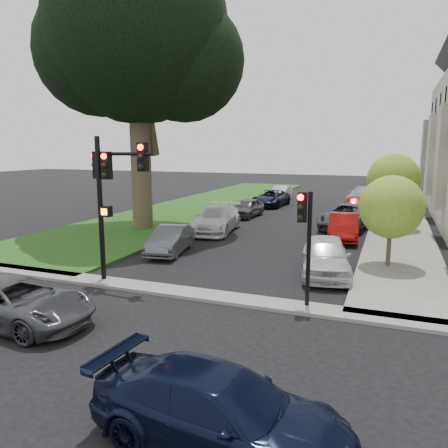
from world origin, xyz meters
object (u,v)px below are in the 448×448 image
(small_tree_b, at_px, (393,179))
(car_parked_0, at_px, (326,256))
(traffic_signal_main, at_px, (110,183))
(car_cross_near, at_px, (15,302))
(car_parked_7, at_px, (247,208))
(car_parked_1, at_px, (343,227))
(car_parked_2, at_px, (347,216))
(car_parked_4, at_px, (361,195))
(eucalyptus, at_px, (136,31))
(car_cross_far, at_px, (220,411))
(small_tree_c, at_px, (393,180))
(car_parked_8, at_px, (271,198))
(car_parked_5, at_px, (170,240))
(car_parked_3, at_px, (355,205))
(car_parked_6, at_px, (216,219))
(small_tree_a, at_px, (391,207))
(traffic_signal_secondary, at_px, (305,228))
(car_parked_9, at_px, (281,193))

(small_tree_b, bearing_deg, car_parked_0, -101.58)
(traffic_signal_main, height_order, car_cross_near, traffic_signal_main)
(traffic_signal_main, relative_size, car_parked_7, 1.37)
(car_parked_1, xyz_separation_m, car_parked_2, (-0.14, 3.52, 0.05))
(car_parked_2, distance_m, car_parked_4, 14.11)
(eucalyptus, height_order, car_cross_far, eucalyptus)
(small_tree_c, bearing_deg, traffic_signal_main, -112.01)
(car_cross_near, bearing_deg, car_parked_7, 0.91)
(car_parked_8, bearing_deg, car_cross_far, -74.03)
(traffic_signal_main, relative_size, car_parked_5, 1.37)
(small_tree_b, height_order, car_parked_3, small_tree_b)
(car_cross_near, relative_size, car_parked_6, 0.88)
(car_parked_7, bearing_deg, small_tree_a, -43.93)
(car_parked_1, bearing_deg, car_parked_5, -145.84)
(car_parked_3, relative_size, car_parked_6, 0.74)
(traffic_signal_secondary, height_order, car_parked_3, traffic_signal_secondary)
(car_parked_5, height_order, car_parked_8, car_parked_8)
(car_parked_1, bearing_deg, car_parked_7, 137.00)
(car_parked_5, bearing_deg, car_parked_0, -17.42)
(small_tree_a, relative_size, car_parked_4, 0.83)
(eucalyptus, bearing_deg, car_parked_6, 9.16)
(traffic_signal_secondary, distance_m, car_parked_4, 28.77)
(small_tree_a, height_order, car_parked_3, small_tree_a)
(car_parked_6, bearing_deg, small_tree_a, -33.36)
(small_tree_a, xyz_separation_m, car_parked_8, (-9.72, 17.21, -1.90))
(traffic_signal_secondary, distance_m, car_parked_2, 14.71)
(car_parked_0, height_order, car_parked_8, car_parked_0)
(eucalyptus, xyz_separation_m, small_tree_b, (14.41, 5.37, -8.53))
(car_parked_4, height_order, car_parked_6, car_parked_6)
(small_tree_b, relative_size, traffic_signal_main, 0.86)
(car_cross_far, xyz_separation_m, car_parked_9, (-7.55, 34.79, -0.01))
(car_parked_2, distance_m, car_parked_8, 11.10)
(car_parked_3, bearing_deg, car_parked_9, 133.81)
(traffic_signal_secondary, bearing_deg, car_parked_1, 89.79)
(car_parked_1, relative_size, car_parked_3, 1.09)
(car_cross_near, relative_size, car_parked_2, 0.86)
(car_cross_near, bearing_deg, car_parked_6, 0.55)
(small_tree_c, bearing_deg, car_parked_9, 157.90)
(traffic_signal_main, xyz_separation_m, car_parked_3, (6.97, 21.29, -3.06))
(car_cross_near, height_order, car_parked_1, car_parked_1)
(car_parked_4, xyz_separation_m, car_parked_7, (-7.14, -11.98, -0.01))
(small_tree_b, height_order, car_parked_9, small_tree_b)
(eucalyptus, bearing_deg, car_parked_2, 21.72)
(traffic_signal_secondary, xyz_separation_m, car_parked_3, (-0.17, 21.33, -1.91))
(car_cross_far, xyz_separation_m, car_parked_7, (-7.35, 23.72, -0.01))
(car_parked_5, bearing_deg, traffic_signal_main, -97.74)
(traffic_signal_main, distance_m, car_cross_far, 10.47)
(traffic_signal_main, bearing_deg, car_parked_2, 64.19)
(small_tree_c, distance_m, car_parked_5, 21.27)
(eucalyptus, xyz_separation_m, traffic_signal_secondary, (11.98, -9.86, -9.04))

